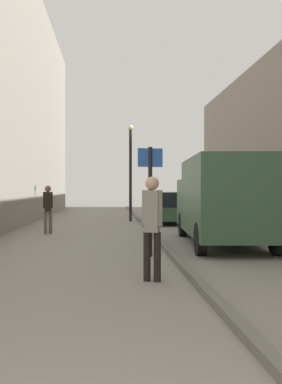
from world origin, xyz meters
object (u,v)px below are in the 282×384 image
Objects in this scene: delivery_van at (222,199)px; pedestrian_main_foreground at (152,221)px; pedestrian_mid_block at (48,206)px; parked_car at (170,208)px; lamp_post at (130,166)px; street_sign_post at (150,192)px.

pedestrian_main_foreground is at bearing -116.09° from delivery_van.
pedestrian_mid_block is (-2.94, 7.38, -0.06)m from pedestrian_main_foreground.
pedestrian_mid_block is 0.31× the size of delivery_van.
parked_car is (-0.39, 7.30, -0.60)m from delivery_van.
pedestrian_mid_block is 6.57m from parked_car.
delivery_van is 8.61m from lamp_post.
parked_car is (2.11, 11.58, -0.34)m from pedestrian_main_foreground.
street_sign_post is (-2.27, -1.81, 0.23)m from delivery_van.
street_sign_post is (0.22, 2.48, 0.49)m from pedestrian_main_foreground.
delivery_van is at bearing -85.26° from parked_car.
delivery_van is 7.33m from parked_car.
street_sign_post reaches higher than delivery_van.
lamp_post is (-2.22, 8.20, 1.41)m from delivery_van.
lamp_post reaches higher than pedestrian_main_foreground.
delivery_van is at bearing -45.89° from pedestrian_mid_block.
lamp_post is at bearing 107.30° from pedestrian_main_foreground.
delivery_van is (2.50, 4.28, 0.26)m from pedestrian_main_foreground.
delivery_van is at bearing -74.87° from lamp_post.
street_sign_post is at bearing -90.32° from lamp_post.
street_sign_post is (3.16, -4.90, 0.55)m from pedestrian_mid_block.
street_sign_post reaches higher than parked_car.
pedestrian_mid_block is at bearing 130.30° from pedestrian_main_foreground.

